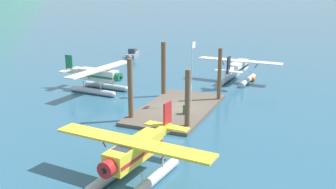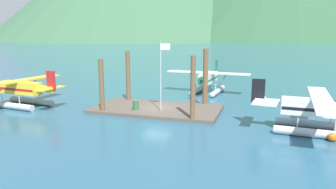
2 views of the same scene
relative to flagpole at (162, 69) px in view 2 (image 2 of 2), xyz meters
name	(u,v)px [view 2 (image 2 of 2)]	position (x,y,z in m)	size (l,w,h in m)	color
ground_plane	(157,110)	(-0.95, 1.14, -4.21)	(1200.00, 1200.00, 0.00)	#285670
dock_platform	(157,109)	(-0.95, 1.14, -4.06)	(12.13, 6.40, 0.30)	brown
piling_near_left	(102,87)	(-5.36, -1.46, -1.68)	(0.45, 0.45, 5.06)	brown
piling_near_right	(193,90)	(3.29, -1.82, -1.43)	(0.41, 0.41, 5.56)	brown
piling_far_left	(128,77)	(-5.19, 3.86, -1.44)	(0.46, 0.46, 5.54)	brown
piling_far_right	(205,78)	(3.16, 4.28, -1.27)	(0.51, 0.51, 5.88)	brown
flagpole	(162,69)	(0.00, 0.00, 0.00)	(0.95, 0.10, 6.32)	silver
fuel_drum	(136,105)	(-2.48, -0.32, -3.47)	(0.62, 0.62, 0.88)	#33663D
mooring_buoy	(332,137)	(13.50, -3.49, -3.90)	(0.62, 0.62, 0.62)	orange
seaplane_yellow_port_aft	(20,91)	(-14.75, -1.43, -2.63)	(7.96, 10.49, 3.84)	#B7BABF
seaplane_cream_bow_right	(208,81)	(2.10, 11.76, -2.63)	(10.48, 7.97, 3.84)	#B7BABF
seaplane_white_stbd_aft	(316,112)	(12.61, -1.78, -2.63)	(7.97, 10.47, 3.84)	#B7BABF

